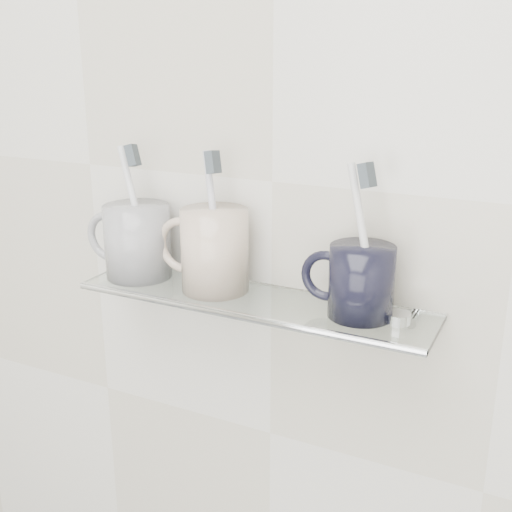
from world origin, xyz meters
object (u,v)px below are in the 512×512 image
Objects in this scene: shelf_glass at (252,300)px; mug_left at (138,241)px; mug_center at (215,250)px; mug_right at (361,282)px.

shelf_glass is 4.61× the size of mug_left.
mug_center is at bearing 15.38° from mug_left.
mug_left is 0.13m from mug_center.
shelf_glass is 5.39× the size of mug_right.
mug_right is at bearing -4.31° from mug_center.
mug_center is at bearing -173.97° from mug_right.
mug_center is at bearing 175.28° from shelf_glass.
mug_center is 1.26× the size of mug_right.
mug_center is (0.13, 0.00, 0.00)m from mug_left.
mug_left is 1.17× the size of mug_right.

